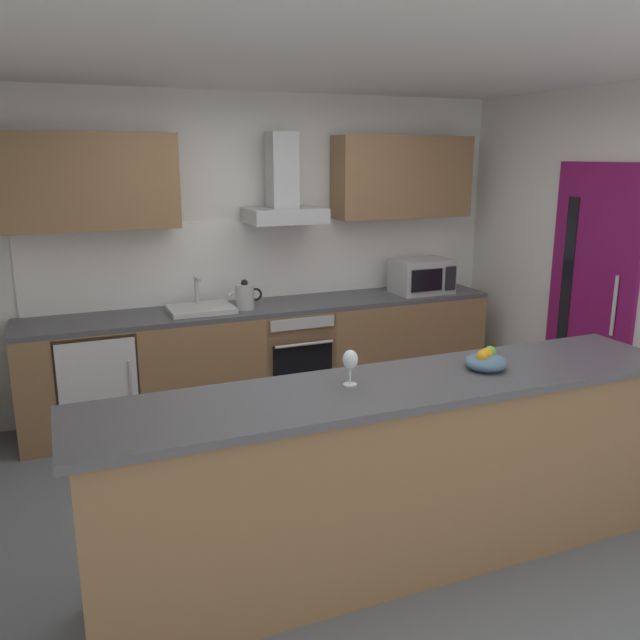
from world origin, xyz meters
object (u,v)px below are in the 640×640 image
(range_hood, at_px, (284,194))
(fruit_bowl, at_px, (486,361))
(kettle, at_px, (245,296))
(microwave, at_px, (422,276))
(oven, at_px, (291,354))
(sink, at_px, (201,308))
(refrigerator, at_px, (96,382))
(wine_glass, at_px, (350,361))

(range_hood, distance_m, fruit_bowl, 2.57)
(kettle, bearing_deg, fruit_bowl, -74.45)
(microwave, relative_size, kettle, 1.73)
(oven, height_order, sink, sink)
(refrigerator, distance_m, microwave, 2.88)
(kettle, distance_m, fruit_bowl, 2.37)
(microwave, distance_m, wine_glass, 2.85)
(sink, bearing_deg, oven, -0.84)
(oven, relative_size, fruit_bowl, 3.64)
(sink, relative_size, fruit_bowl, 2.27)
(oven, xyz_separation_m, fruit_bowl, (0.24, -2.32, 0.60))
(sink, distance_m, kettle, 0.36)
(range_hood, bearing_deg, microwave, -7.24)
(microwave, bearing_deg, oven, 178.71)
(fruit_bowl, bearing_deg, kettle, 105.55)
(range_hood, bearing_deg, refrigerator, -175.19)
(microwave, height_order, sink, microwave)
(wine_glass, bearing_deg, range_hood, 77.80)
(refrigerator, relative_size, microwave, 1.70)
(refrigerator, relative_size, range_hood, 1.18)
(fruit_bowl, bearing_deg, microwave, 66.44)
(refrigerator, bearing_deg, sink, 0.95)
(kettle, relative_size, range_hood, 0.40)
(wine_glass, bearing_deg, kettle, 86.86)
(sink, bearing_deg, wine_glass, -84.30)
(microwave, xyz_separation_m, fruit_bowl, (-1.00, -2.29, 0.01))
(microwave, distance_m, kettle, 1.64)
(range_hood, height_order, fruit_bowl, range_hood)
(refrigerator, height_order, wine_glass, wine_glass)
(oven, height_order, refrigerator, oven)
(kettle, xyz_separation_m, fruit_bowl, (0.64, -2.29, 0.05))
(refrigerator, xyz_separation_m, kettle, (1.18, -0.03, 0.58))
(oven, distance_m, fruit_bowl, 2.41)
(kettle, height_order, range_hood, range_hood)
(sink, xyz_separation_m, fruit_bowl, (0.99, -2.33, 0.13))
(oven, relative_size, sink, 1.60)
(range_hood, height_order, wine_glass, range_hood)
(oven, bearing_deg, fruit_bowl, -84.10)
(refrigerator, bearing_deg, wine_glass, -65.11)
(sink, height_order, fruit_bowl, sink)
(wine_glass, bearing_deg, sink, 95.70)
(sink, distance_m, range_hood, 1.14)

